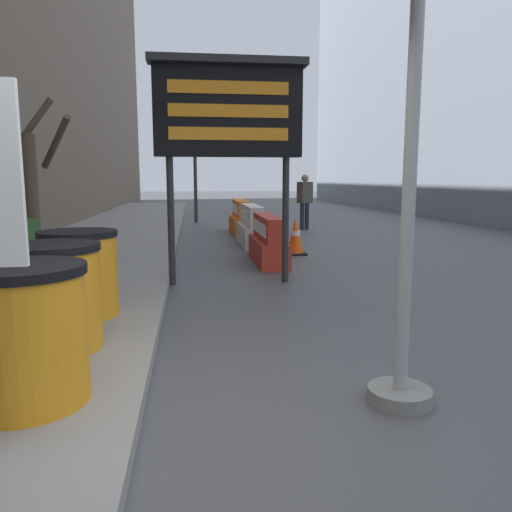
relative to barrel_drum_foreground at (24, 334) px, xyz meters
name	(u,v)px	position (x,y,z in m)	size (l,w,h in m)	color
ground_plane	(137,448)	(0.71, -0.44, -0.57)	(120.00, 120.00, 0.00)	#474749
bare_tree	(30,179)	(-1.90, 6.62, 0.97)	(1.50, 1.26, 2.94)	#4C3D2D
barrel_drum_foreground	(24,334)	(0.00, 0.00, 0.00)	(0.79, 0.79, 0.89)	orange
barrel_drum_middle	(53,297)	(-0.10, 1.04, 0.00)	(0.79, 0.79, 0.89)	orange
barrel_drum_back	(80,273)	(-0.11, 2.07, 0.00)	(0.79, 0.79, 0.89)	orange
message_board	(228,112)	(1.59, 4.08, 1.89)	(2.21, 0.36, 3.19)	#28282B
jersey_barrier_red_striped	(268,242)	(2.43, 5.83, -0.19)	(0.50, 1.93, 0.87)	red
jersey_barrier_white	(252,228)	(2.43, 8.35, -0.16)	(0.53, 2.07, 0.93)	silver
jersey_barrier_orange_near	(241,219)	(2.43, 10.89, -0.16)	(0.55, 2.07, 0.94)	orange
traffic_cone_near	(295,236)	(3.14, 6.75, -0.20)	(0.43, 0.43, 0.76)	black
traffic_light_near_curb	(195,137)	(1.20, 14.65, 2.38)	(0.28, 0.44, 4.08)	#2D2D30
pedestrian_worker	(305,197)	(4.47, 11.77, 0.42)	(0.51, 0.45, 1.67)	#23283D
steel_pole_right	(405,270)	(2.46, -0.05, 0.36)	(0.44, 0.44, 3.15)	gray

